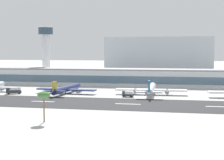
% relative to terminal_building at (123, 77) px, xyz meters
% --- Properties ---
extents(ground_plane, '(1400.00, 1400.00, 0.00)m').
position_rel_terminal_building_xyz_m(ground_plane, '(15.86, -82.91, -6.09)').
color(ground_plane, '#A8A8A3').
extents(runway_strip, '(800.00, 37.43, 0.08)m').
position_rel_terminal_building_xyz_m(runway_strip, '(15.86, -86.23, -6.05)').
color(runway_strip, '#262628').
rests_on(runway_strip, ground_plane).
extents(runway_centreline_dash_3, '(12.00, 1.20, 0.01)m').
position_rel_terminal_building_xyz_m(runway_centreline_dash_3, '(-26.12, -86.23, -6.01)').
color(runway_centreline_dash_3, white).
rests_on(runway_centreline_dash_3, runway_strip).
extents(runway_centreline_dash_4, '(12.00, 1.20, 0.01)m').
position_rel_terminal_building_xyz_m(runway_centreline_dash_4, '(16.29, -86.23, -6.01)').
color(runway_centreline_dash_4, white).
rests_on(runway_centreline_dash_4, runway_strip).
extents(runway_centreline_dash_5, '(12.00, 1.20, 0.01)m').
position_rel_terminal_building_xyz_m(runway_centreline_dash_5, '(57.65, -86.23, -6.01)').
color(runway_centreline_dash_5, white).
rests_on(runway_centreline_dash_5, runway_strip).
extents(terminal_building, '(212.87, 20.98, 12.18)m').
position_rel_terminal_building_xyz_m(terminal_building, '(0.00, 0.00, 0.00)').
color(terminal_building, silver).
rests_on(terminal_building, ground_plane).
extents(control_tower, '(12.94, 12.94, 45.20)m').
position_rel_terminal_building_xyz_m(control_tower, '(-69.40, 27.44, 21.93)').
color(control_tower, silver).
rests_on(control_tower, ground_plane).
extents(distant_hotel_block, '(115.40, 24.72, 39.65)m').
position_rel_terminal_building_xyz_m(distant_hotel_block, '(16.40, 136.84, 13.73)').
color(distant_hotel_block, '#A8B2BC').
rests_on(distant_hotel_block, ground_plane).
extents(airliner_gold_tail_gate_1, '(36.25, 40.55, 8.47)m').
position_rel_terminal_building_xyz_m(airliner_gold_tail_gate_1, '(-25.27, -53.79, -3.40)').
color(airliner_gold_tail_gate_1, navy).
rests_on(airliner_gold_tail_gate_1, ground_plane).
extents(airliner_blue_tail_gate_2, '(40.41, 46.00, 9.60)m').
position_rel_terminal_building_xyz_m(airliner_blue_tail_gate_2, '(23.98, -49.62, -3.04)').
color(airliner_blue_tail_gate_2, silver).
rests_on(airliner_blue_tail_gate_2, ground_plane).
extents(service_box_truck_0, '(6.36, 3.66, 3.25)m').
position_rel_terminal_building_xyz_m(service_box_truck_0, '(12.50, -60.76, -4.30)').
color(service_box_truck_0, '#2D3338').
rests_on(service_box_truck_0, ground_plane).
extents(service_fuel_truck_1, '(8.53, 6.84, 3.95)m').
position_rel_terminal_building_xyz_m(service_fuel_truck_1, '(-54.53, -60.54, -4.06)').
color(service_fuel_truck_1, '#2D3338').
rests_on(service_fuel_truck_1, ground_plane).
extents(palm_tree_0, '(4.53, 4.53, 10.85)m').
position_rel_terminal_building_xyz_m(palm_tree_0, '(-6.76, -132.29, 3.32)').
color(palm_tree_0, brown).
rests_on(palm_tree_0, ground_plane).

